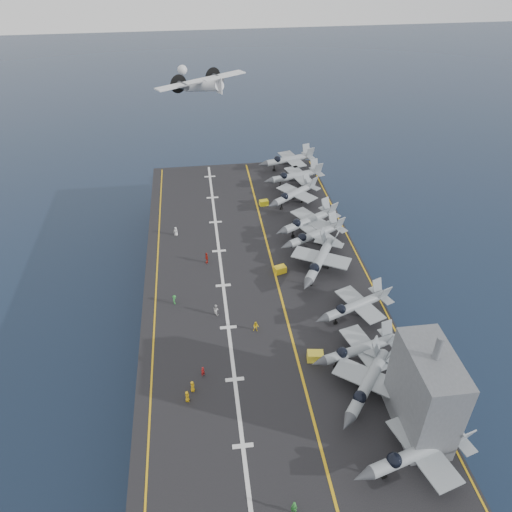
{
  "coord_description": "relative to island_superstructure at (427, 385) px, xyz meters",
  "views": [
    {
      "loc": [
        -8.93,
        -64.26,
        62.55
      ],
      "look_at": [
        0.0,
        4.0,
        13.0
      ],
      "focal_mm": 35.0,
      "sensor_mm": 36.0,
      "label": 1
    }
  ],
  "objects": [
    {
      "name": "ground",
      "position": [
        -15.0,
        30.0,
        -17.9
      ],
      "size": [
        500.0,
        500.0,
        0.0
      ],
      "primitive_type": "plane",
      "color": "#142135",
      "rests_on": "ground"
    },
    {
      "name": "hull",
      "position": [
        -15.0,
        30.0,
        -12.9
      ],
      "size": [
        36.0,
        90.0,
        10.0
      ],
      "primitive_type": "cube",
      "color": "#56595E",
      "rests_on": "ground"
    },
    {
      "name": "flight_deck",
      "position": [
        -15.0,
        30.0,
        -7.7
      ],
      "size": [
        38.0,
        92.0,
        0.4
      ],
      "primitive_type": "cube",
      "color": "black",
      "rests_on": "hull"
    },
    {
      "name": "foul_line",
      "position": [
        -12.0,
        30.0,
        -7.48
      ],
      "size": [
        0.35,
        90.0,
        0.02
      ],
      "primitive_type": "cube",
      "color": "gold",
      "rests_on": "flight_deck"
    },
    {
      "name": "landing_centerline",
      "position": [
        -21.0,
        30.0,
        -7.48
      ],
      "size": [
        0.5,
        90.0,
        0.02
      ],
      "primitive_type": "cube",
      "color": "silver",
      "rests_on": "flight_deck"
    },
    {
      "name": "deck_edge_port",
      "position": [
        -32.0,
        30.0,
        -7.48
      ],
      "size": [
        0.25,
        90.0,
        0.02
      ],
      "primitive_type": "cube",
      "color": "gold",
      "rests_on": "flight_deck"
    },
    {
      "name": "deck_edge_stbd",
      "position": [
        3.5,
        30.0,
        -7.48
      ],
      "size": [
        0.25,
        90.0,
        0.02
      ],
      "primitive_type": "cube",
      "color": "gold",
      "rests_on": "flight_deck"
    },
    {
      "name": "island_superstructure",
      "position": [
        0.0,
        0.0,
        0.0
      ],
      "size": [
        5.0,
        10.0,
        15.0
      ],
      "primitive_type": null,
      "color": "#56595E",
      "rests_on": "flight_deck"
    },
    {
      "name": "fighter_jet_0",
      "position": [
        -2.07,
        -4.9,
        -4.98
      ],
      "size": [
        16.55,
        13.17,
        5.04
      ],
      "primitive_type": null,
      "color": "#9298A1",
      "rests_on": "flight_deck"
    },
    {
      "name": "fighter_jet_1",
      "position": [
        -4.41,
        5.33,
        -5.05
      ],
      "size": [
        16.15,
        16.9,
        4.9
      ],
      "primitive_type": null,
      "color": "gray",
      "rests_on": "flight_deck"
    },
    {
      "name": "fighter_jet_2",
      "position": [
        -3.64,
        11.21,
        -5.22
      ],
      "size": [
        14.95,
        11.83,
        4.56
      ],
      "primitive_type": null,
      "color": "#8E959B",
      "rests_on": "flight_deck"
    },
    {
      "name": "fighter_jet_3",
      "position": [
        -1.59,
        20.01,
        -5.24
      ],
      "size": [
        15.31,
        12.88,
        4.52
      ],
      "primitive_type": null,
      "color": "gray",
      "rests_on": "flight_deck"
    },
    {
      "name": "fighter_jet_4",
      "position": [
        -4.41,
        31.72,
        -4.93
      ],
      "size": [
        16.0,
        17.79,
        5.15
      ],
      "primitive_type": null,
      "color": "gray",
      "rests_on": "flight_deck"
    },
    {
      "name": "fighter_jet_5",
      "position": [
        -3.37,
        39.72,
        -5.13
      ],
      "size": [
        16.27,
        14.19,
        4.74
      ],
      "primitive_type": null,
      "color": "#90989E",
      "rests_on": "flight_deck"
    },
    {
      "name": "fighter_jet_6",
      "position": [
        -3.44,
        44.59,
        -5.05
      ],
      "size": [
        16.89,
        15.03,
        4.9
      ],
      "primitive_type": null,
      "color": "#8F969E",
      "rests_on": "flight_deck"
    },
    {
      "name": "fighter_jet_7",
      "position": [
        -4.16,
        55.47,
        -5.16
      ],
      "size": [
        16.2,
        15.26,
        4.69
      ],
      "primitive_type": null,
      "color": "#959BA4",
      "rests_on": "flight_deck"
    },
    {
      "name": "fighter_jet_8",
      "position": [
        -2.19,
        63.55,
        -5.11
      ],
      "size": [
        15.7,
        12.48,
        4.78
      ],
      "primitive_type": null,
      "color": "gray",
      "rests_on": "flight_deck"
    },
    {
      "name": "tow_cart_a",
      "position": [
        -9.61,
        12.08,
        -6.84
      ],
      "size": [
        2.39,
        1.74,
        1.32
      ],
      "primitive_type": null,
      "color": "yellow",
      "rests_on": "flight_deck"
    },
    {
      "name": "tow_cart_b",
      "position": [
        -11.09,
        32.31,
        -6.9
      ],
      "size": [
        2.28,
        1.8,
        1.2
      ],
      "primitive_type": null,
      "color": "yellow",
      "rests_on": "flight_deck"
    },
    {
      "name": "tow_cart_c",
      "position": [
        -10.54,
        55.51,
        -6.96
      ],
      "size": [
        1.96,
        1.44,
        1.08
      ],
      "primitive_type": null,
      "color": "yellow",
      "rests_on": "flight_deck"
    },
    {
      "name": "crew_0",
      "position": [
        -27.29,
        7.34,
        -6.66
      ],
      "size": [
        0.8,
        1.09,
        1.69
      ],
      "primitive_type": "imported",
      "color": "#F2B212",
      "rests_on": "flight_deck"
    },
    {
      "name": "crew_1",
      "position": [
        -25.14,
        11.24,
        -6.69
      ],
      "size": [
        1.17,
        1.08,
        1.62
      ],
      "primitive_type": "imported",
      "color": "#B21919",
      "rests_on": "flight_deck"
    },
    {
      "name": "crew_2",
      "position": [
        -22.61,
        23.17,
        -6.56
      ],
      "size": [
        1.3,
        1.35,
        1.88
      ],
      "primitive_type": "imported",
      "color": "silver",
      "rests_on": "flight_deck"
    },
    {
      "name": "crew_3",
      "position": [
        -28.91,
        26.45,
        -6.67
      ],
      "size": [
        0.82,
        1.09,
        1.66
      ],
      "primitive_type": "imported",
      "color": "#258231",
      "rests_on": "flight_deck"
    },
    {
      "name": "crew_4",
      "position": [
        -23.36,
        36.75,
        -6.47
      ],
      "size": [
        1.08,
        1.39,
        2.05
      ],
      "primitive_type": "imported",
      "color": "#B41D11",
      "rests_on": "flight_deck"
    },
    {
      "name": "crew_5",
      "position": [
        -28.72,
        46.26,
        -6.62
      ],
      "size": [
        1.26,
        1.08,
        1.76
      ],
      "primitive_type": "imported",
      "color": "white",
      "rests_on": "flight_deck"
    },
    {
      "name": "crew_6",
      "position": [
        -16.59,
        -8.47,
        -6.56
      ],
      "size": [
        1.35,
        1.17,
        1.89
      ],
      "primitive_type": "imported",
      "color": "#2A7C2E",
      "rests_on": "flight_deck"
    },
    {
      "name": "crew_7",
      "position": [
        -17.01,
        18.74,
        -6.63
      ],
      "size": [
        1.22,
        1.0,
        1.75
      ],
      "primitive_type": "imported",
      "color": "yellow",
      "rests_on": "flight_deck"
    },
    {
      "name": "transport_plane",
      "position": [
        -21.2,
        81.56,
        9.6
      ],
      "size": [
        27.81,
        25.28,
        5.44
      ],
      "primitive_type": null,
      "color": "silver"
    },
    {
      "name": "fighter_jet_9",
      "position": [
        -2.19,
        72.05,
        -5.11
      ],
      "size": [
        15.7,
        12.48,
        4.78
      ],
      "primitive_type": null,
      "color": "gray",
      "rests_on": "flight_deck"
    },
    {
      "name": "crew_8",
      "position": [
        -26.58,
        8.86,
        -6.66
      ],
      "size": [
        0.8,
        1.09,
        1.69
      ],
      "primitive_type": "imported",
      "color": "#F2B212",
      "rests_on": "flight_deck"
    }
  ]
}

